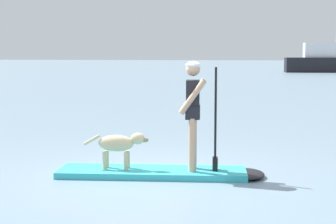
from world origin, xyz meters
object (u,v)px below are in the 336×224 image
(paddleboard, at_px, (166,173))
(person_paddler, at_px, (194,108))
(dog, at_px, (119,144))
(moored_boat_port, at_px, (330,61))

(paddleboard, distance_m, person_paddler, 1.11)
(dog, bearing_deg, person_paddler, 10.11)
(paddleboard, bearing_deg, dog, -169.89)
(paddleboard, relative_size, person_paddler, 1.95)
(paddleboard, height_order, person_paddler, person_paddler)
(person_paddler, bearing_deg, dog, -169.89)
(person_paddler, relative_size, dog, 1.65)
(person_paddler, relative_size, moored_boat_port, 0.16)
(paddleboard, xyz_separation_m, moored_boat_port, (4.69, 54.04, 1.21))
(dog, distance_m, moored_boat_port, 54.44)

